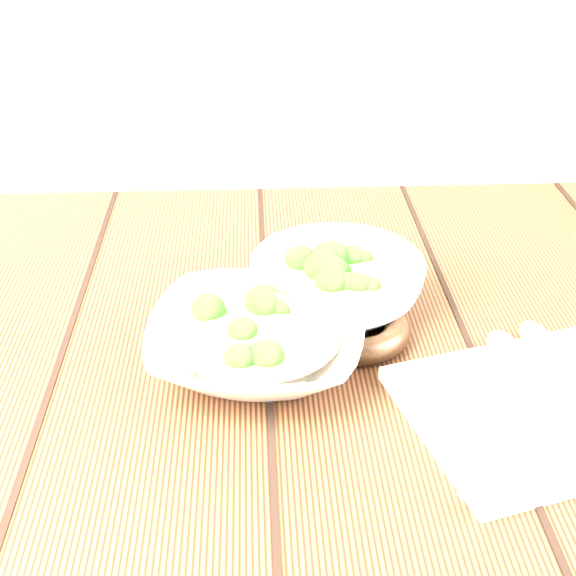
{
  "coord_description": "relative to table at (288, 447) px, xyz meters",
  "views": [
    {
      "loc": [
        -0.03,
        -0.63,
        1.2
      ],
      "look_at": [
        0.0,
        0.04,
        0.8
      ],
      "focal_mm": 50.0,
      "sensor_mm": 36.0,
      "label": 1
    }
  ],
  "objects": [
    {
      "name": "table",
      "position": [
        0.0,
        0.0,
        0.0
      ],
      "size": [
        1.2,
        0.8,
        0.75
      ],
      "color": "#3B2010",
      "rests_on": "ground"
    },
    {
      "name": "soup_bowl_front",
      "position": [
        -0.03,
        -0.01,
        0.15
      ],
      "size": [
        0.23,
        0.23,
        0.06
      ],
      "color": "white",
      "rests_on": "table"
    },
    {
      "name": "soup_bowl_back",
      "position": [
        0.05,
        0.08,
        0.15
      ],
      "size": [
        0.21,
        0.21,
        0.06
      ],
      "color": "white",
      "rests_on": "table"
    },
    {
      "name": "trivet",
      "position": [
        0.07,
        0.02,
        0.13
      ],
      "size": [
        0.12,
        0.12,
        0.03
      ],
      "primitive_type": "torus",
      "rotation": [
        0.0,
        0.0,
        -0.08
      ],
      "color": "black",
      "rests_on": "table"
    },
    {
      "name": "napkin",
      "position": [
        0.22,
        -0.1,
        0.13
      ],
      "size": [
        0.27,
        0.24,
        0.01
      ],
      "primitive_type": "cube",
      "rotation": [
        0.0,
        0.0,
        0.27
      ],
      "color": "beige",
      "rests_on": "table"
    },
    {
      "name": "spoon_left",
      "position": [
        0.2,
        -0.06,
        0.14
      ],
      "size": [
        0.03,
        0.19,
        0.01
      ],
      "color": "#A49F91",
      "rests_on": "napkin"
    },
    {
      "name": "spoon_right",
      "position": [
        0.24,
        -0.04,
        0.14
      ],
      "size": [
        0.03,
        0.19,
        0.01
      ],
      "color": "#A49F91",
      "rests_on": "napkin"
    }
  ]
}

